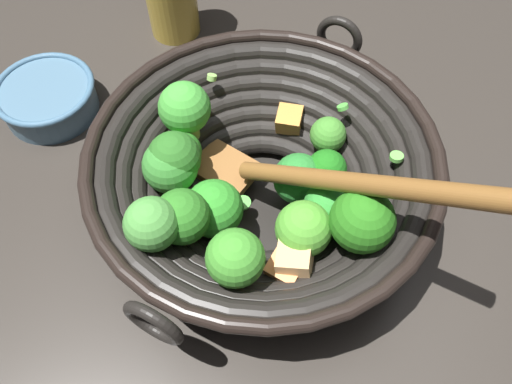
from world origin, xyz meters
name	(u,v)px	position (x,y,z in m)	size (l,w,h in m)	color
ground_plane	(262,208)	(0.00, 0.00, 0.00)	(4.00, 4.00, 0.00)	#332D28
wok	(261,176)	(0.00, 0.00, 0.07)	(0.36, 0.35, 0.21)	black
prep_bowl	(48,97)	(0.15, 0.26, 0.02)	(0.12, 0.12, 0.04)	slate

